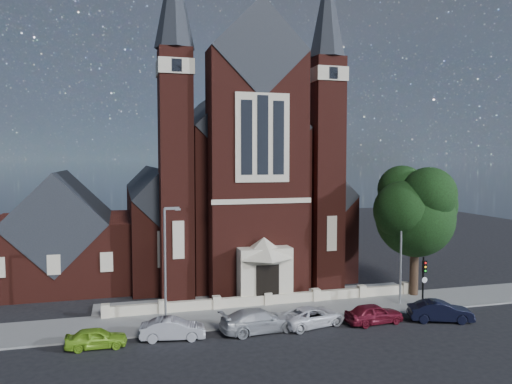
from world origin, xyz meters
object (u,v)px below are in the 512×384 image
at_px(parish_hall, 62,240).
at_px(car_lime_van, 96,338).
at_px(traffic_signal, 424,276).
at_px(car_white_suv, 312,316).
at_px(car_silver_a, 173,329).
at_px(car_navy, 440,311).
at_px(street_lamp_left, 166,259).
at_px(street_lamp_right, 402,246).
at_px(car_dark_red, 374,314).
at_px(car_silver_b, 259,320).
at_px(street_tree, 418,213).
at_px(church, 224,188).

relative_size(parish_hall, car_lime_van, 3.39).
bearing_deg(traffic_signal, car_white_suv, -172.86).
height_order(car_silver_a, car_navy, car_navy).
height_order(parish_hall, car_navy, parish_hall).
height_order(street_lamp_left, car_white_suv, street_lamp_left).
height_order(parish_hall, car_white_suv, parish_hall).
height_order(parish_hall, street_lamp_left, parish_hall).
xyz_separation_m(street_lamp_left, street_lamp_right, (18.00, 0.00, 0.00)).
bearing_deg(car_dark_red, car_silver_b, 82.11).
xyz_separation_m(street_tree, car_silver_b, (-14.79, -4.64, -6.20)).
bearing_deg(street_lamp_left, traffic_signal, -4.76).
relative_size(church, traffic_signal, 8.72).
bearing_deg(car_dark_red, street_tree, -56.94).
xyz_separation_m(church, car_white_suv, (1.59, -21.70, -7.53)).
xyz_separation_m(church, car_silver_a, (-7.80, -21.77, -7.52)).
xyz_separation_m(car_lime_van, car_navy, (22.96, -1.19, 0.10)).
bearing_deg(church, parish_hall, -162.84).
relative_size(street_lamp_left, car_silver_b, 1.56).
height_order(car_lime_van, car_dark_red, car_dark_red).
relative_size(car_silver_b, car_navy, 1.20).
distance_m(street_tree, car_white_suv, 13.45).
bearing_deg(car_white_suv, car_dark_red, -112.95).
height_order(street_lamp_left, car_lime_van, street_lamp_left).
xyz_separation_m(car_white_suv, car_navy, (8.99, -1.50, 0.06)).
bearing_deg(street_lamp_left, car_lime_van, -145.65).
bearing_deg(car_lime_van, car_silver_a, -86.30).
xyz_separation_m(church, traffic_signal, (11.00, -20.52, -5.60)).
bearing_deg(car_silver_a, street_tree, -69.50).
bearing_deg(car_navy, car_silver_b, 103.09).
bearing_deg(street_tree, street_lamp_left, -175.24).
bearing_deg(street_lamp_right, car_white_suv, -162.05).
xyz_separation_m(car_dark_red, car_navy, (4.71, -0.82, 0.02)).
bearing_deg(car_silver_a, car_dark_red, -84.57).
xyz_separation_m(street_lamp_left, car_white_suv, (9.50, -2.75, -3.94)).
bearing_deg(car_lime_van, car_white_suv, -87.92).
relative_size(street_tree, car_silver_b, 2.06).
relative_size(car_silver_a, car_white_suv, 0.86).
relative_size(car_lime_van, car_white_suv, 0.76).
bearing_deg(parish_hall, car_navy, -34.48).
bearing_deg(traffic_signal, street_lamp_right, 120.01).
xyz_separation_m(parish_hall, car_white_suv, (17.59, -16.75, -3.36)).
height_order(traffic_signal, car_silver_b, traffic_signal).
bearing_deg(car_silver_b, car_dark_red, -99.76).
bearing_deg(street_lamp_left, car_dark_red, -13.99).
bearing_deg(car_navy, church, 43.51).
distance_m(parish_hall, car_navy, 32.41).
distance_m(car_lime_van, car_silver_a, 4.59).
height_order(traffic_signal, car_white_suv, traffic_signal).
relative_size(parish_hall, car_navy, 2.81).
xyz_separation_m(church, street_lamp_left, (-7.91, -18.94, -3.59)).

